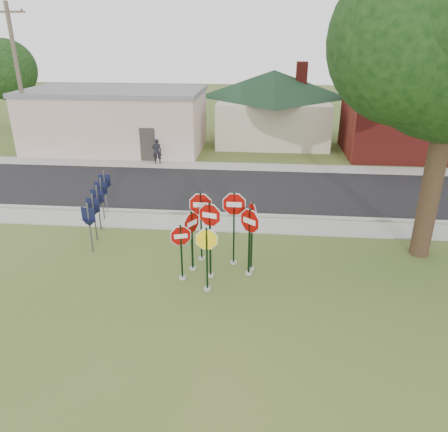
# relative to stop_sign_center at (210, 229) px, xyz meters

# --- Properties ---
(ground) EXTENTS (120.00, 120.00, 0.00)m
(ground) POSITION_rel_stop_sign_center_xyz_m (0.24, -1.09, -1.81)
(ground) COLOR #3D5821
(ground) RESTS_ON ground
(sidewalk_near) EXTENTS (60.00, 1.60, 0.06)m
(sidewalk_near) POSITION_rel_stop_sign_center_xyz_m (0.24, 4.41, -1.78)
(sidewalk_near) COLOR gray
(sidewalk_near) RESTS_ON ground
(road) EXTENTS (60.00, 7.00, 0.04)m
(road) POSITION_rel_stop_sign_center_xyz_m (0.24, 8.91, -1.79)
(road) COLOR black
(road) RESTS_ON ground
(sidewalk_far) EXTENTS (60.00, 1.60, 0.06)m
(sidewalk_far) POSITION_rel_stop_sign_center_xyz_m (0.24, 13.21, -1.78)
(sidewalk_far) COLOR gray
(sidewalk_far) RESTS_ON ground
(curb) EXTENTS (60.00, 0.20, 0.14)m
(curb) POSITION_rel_stop_sign_center_xyz_m (0.24, 5.41, -1.74)
(curb) COLOR gray
(curb) RESTS_ON ground
(stop_sign_center) EXTENTS (1.05, 0.33, 2.86)m
(stop_sign_center) POSITION_rel_stop_sign_center_xyz_m (0.00, 0.00, 0.00)
(stop_sign_center) COLOR #A19D96
(stop_sign_center) RESTS_ON ground
(stop_sign_yellow) EXTENTS (0.98, 0.24, 2.33)m
(stop_sign_yellow) POSITION_rel_stop_sign_center_xyz_m (0.00, -0.86, -0.41)
(stop_sign_yellow) COLOR #A19D96
(stop_sign_yellow) RESTS_ON ground
(stop_sign_left) EXTENTS (0.93, 0.32, 2.12)m
(stop_sign_left) POSITION_rel_stop_sign_center_xyz_m (-0.95, -0.25, -0.56)
(stop_sign_left) COLOR #A19D96
(stop_sign_left) RESTS_ON ground
(stop_sign_right) EXTENTS (0.90, 0.75, 2.61)m
(stop_sign_right) POSITION_rel_stop_sign_center_xyz_m (1.31, 0.27, -0.17)
(stop_sign_right) COLOR #A19D96
(stop_sign_right) RESTS_ON ground
(stop_sign_back_right) EXTENTS (1.14, 0.24, 2.91)m
(stop_sign_back_right) POSITION_rel_stop_sign_center_xyz_m (0.73, 0.97, 0.05)
(stop_sign_back_right) COLOR #A19D96
(stop_sign_back_right) RESTS_ON ground
(stop_sign_back_left) EXTENTS (1.14, 0.24, 2.77)m
(stop_sign_back_left) POSITION_rel_stop_sign_center_xyz_m (-0.48, 1.18, -0.05)
(stop_sign_back_left) COLOR #A19D96
(stop_sign_back_left) RESTS_ON ground
(stop_sign_far_right) EXTENTS (0.39, 0.91, 2.68)m
(stop_sign_far_right) POSITION_rel_stop_sign_center_xyz_m (1.38, 0.61, -0.16)
(stop_sign_far_right) COLOR #A19D96
(stop_sign_far_right) RESTS_ON ground
(stop_sign_far_left) EXTENTS (0.56, 0.93, 2.34)m
(stop_sign_far_left) POSITION_rel_stop_sign_center_xyz_m (-0.69, 0.42, -0.38)
(stop_sign_far_left) COLOR #A19D96
(stop_sign_far_left) RESTS_ON ground
(route_sign_row) EXTENTS (1.43, 4.63, 2.00)m
(route_sign_row) POSITION_rel_stop_sign_center_xyz_m (-5.16, 3.41, -0.59)
(route_sign_row) COLOR #59595E
(route_sign_row) RESTS_ON ground
(building_stucco) EXTENTS (12.20, 6.20, 4.20)m
(building_stucco) POSITION_rel_stop_sign_center_xyz_m (-8.76, 16.91, 0.34)
(building_stucco) COLOR beige
(building_stucco) RESTS_ON ground
(building_house) EXTENTS (11.60, 11.60, 6.20)m
(building_house) POSITION_rel_stop_sign_center_xyz_m (2.24, 20.91, 1.84)
(building_house) COLOR beige
(building_house) RESTS_ON ground
(building_brick) EXTENTS (10.20, 6.20, 4.75)m
(building_brick) POSITION_rel_stop_sign_center_xyz_m (12.24, 17.41, 0.60)
(building_brick) COLOR maroon
(building_brick) RESTS_ON ground
(utility_pole_near) EXTENTS (2.20, 0.26, 9.50)m
(utility_pole_near) POSITION_rel_stop_sign_center_xyz_m (-13.76, 14.11, 3.16)
(utility_pole_near) COLOR #4D3F33
(utility_pole_near) RESTS_ON ground
(bg_tree_left) EXTENTS (4.90, 4.90, 7.35)m
(bg_tree_left) POSITION_rel_stop_sign_center_xyz_m (-19.76, 22.91, 3.07)
(bg_tree_left) COLOR #2F1F15
(bg_tree_left) RESTS_ON ground
(pedestrian) EXTENTS (0.65, 0.51, 1.59)m
(pedestrian) POSITION_rel_stop_sign_center_xyz_m (-5.05, 13.37, -0.96)
(pedestrian) COLOR black
(pedestrian) RESTS_ON sidewalk_far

